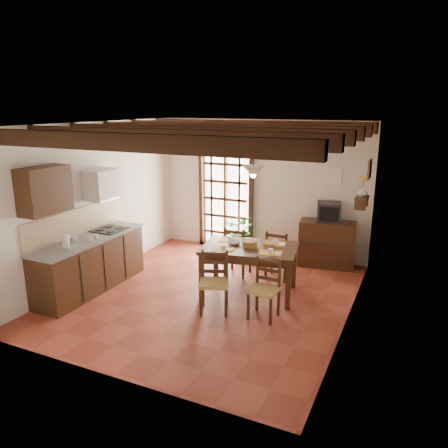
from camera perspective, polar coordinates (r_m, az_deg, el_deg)
The scene contains 25 objects.
ground_plane at distance 7.41m, azimuth -2.02°, elevation -9.27°, with size 5.00×5.00×0.00m, color brown.
room_shell at distance 6.86m, azimuth -2.17°, elevation 4.66°, with size 4.52×5.02×2.81m.
ceiling_beams at distance 6.75m, azimuth -2.24°, elevation 11.97°, with size 4.50×4.34×0.20m.
french_door at distance 9.48m, azimuth 0.24°, elevation 3.73°, with size 1.26×0.11×2.32m.
kitchen_counter at distance 7.82m, azimuth -17.06°, elevation -4.88°, with size 0.64×2.25×1.38m.
upper_cabinet at distance 7.07m, azimuth -22.40°, elevation 4.12°, with size 0.35×0.80×0.70m, color #351E10.
range_hood at distance 7.96m, azimuth -15.67°, elevation 5.00°, with size 0.38×0.60×0.54m.
counter_items at distance 7.73m, azimuth -16.90°, elevation -1.30°, with size 0.50×1.43×0.25m.
dining_table at distance 7.22m, azimuth 3.36°, elevation -3.76°, with size 1.68×1.24×0.83m.
chair_near_left at distance 6.76m, azimuth -1.29°, elevation -9.04°, with size 0.56×0.55×0.95m.
chair_near_right at distance 6.61m, azimuth 5.25°, elevation -9.83°, with size 0.43×0.41×0.89m.
chair_far_left at distance 8.17m, azimuth 1.75°, elevation -4.65°, with size 0.43×0.41×0.94m.
chair_far_right at distance 8.04m, azimuth 7.09°, elevation -5.14°, with size 0.43×0.41×0.92m.
table_setting at distance 7.15m, azimuth 3.38°, elevation -2.08°, with size 1.12×0.74×0.10m.
table_bowl at distance 7.29m, azimuth 1.35°, elevation -2.45°, with size 0.22×0.22×0.05m, color white.
sideboard at distance 8.78m, azimuth 13.28°, elevation -2.53°, with size 1.06×0.48×0.90m, color #351E10.
crt_tv at distance 8.61m, azimuth 13.53°, elevation 1.53°, with size 0.51×0.48×0.37m.
fuse_box at distance 8.73m, azimuth 14.29°, elevation 6.07°, with size 0.25×0.03×0.32m, color white.
plant_pot at distance 9.26m, azimuth 2.31°, elevation -3.40°, with size 0.36×0.36×0.22m, color maroon.
potted_plant at distance 9.13m, azimuth 2.34°, elevation -0.67°, with size 1.67×1.43×1.86m, color #144C19.
wall_shelf at distance 7.82m, azimuth 17.55°, elevation 3.01°, with size 0.20×0.42×0.20m.
shelf_vase at distance 7.79m, azimuth 17.63°, elevation 4.01°, with size 0.15×0.15×0.15m, color #B2BFB2.
shelf_flowers at distance 7.76m, azimuth 17.76°, elevation 5.51°, with size 0.14×0.14×0.36m.
framed_picture at distance 7.72m, azimuth 18.49°, elevation 6.85°, with size 0.03×0.32×0.32m.
pendant_lamp at distance 6.99m, azimuth 3.83°, elevation 7.03°, with size 0.36×0.36×0.84m.
Camera 1 is at (3.05, -6.01, 3.09)m, focal length 35.00 mm.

